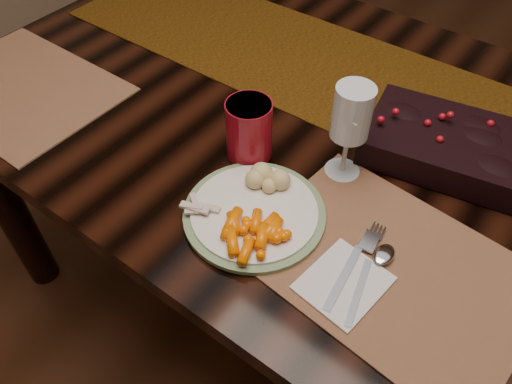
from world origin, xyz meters
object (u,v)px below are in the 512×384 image
Objects in this scene: napkin at (344,283)px; wine_glass at (349,133)px; red_cup at (249,130)px; baby_carrots at (242,233)px; dining_table at (334,243)px; placemat_main at (390,267)px; dinner_plate at (254,213)px; turkey_shreds at (199,207)px; centerpiece at (472,148)px; mashed_potatoes at (265,177)px.

napkin is 0.68× the size of wine_glass.
baby_carrots is at bearing -55.75° from red_cup.
dining_table is 0.50m from placemat_main.
dinner_plate is at bearing -96.42° from dining_table.
red_cup is at bearing 98.57° from turkey_shreds.
wine_glass is at bearing -138.44° from centerpiece.
centerpiece is 3.34× the size of baby_carrots.
turkey_shreds is (-0.06, -0.11, -0.01)m from mashed_potatoes.
placemat_main is 5.83× the size of mashed_potatoes.
baby_carrots is 0.61× the size of wine_glass.
turkey_shreds is (-0.09, 0.00, -0.00)m from baby_carrots.
red_cup reaches higher than placemat_main.
centerpiece is at bearing 41.56° from wine_glass.
wine_glass is (0.09, 0.13, 0.06)m from mashed_potatoes.
placemat_main is 0.24m from wine_glass.
dining_table is at bearing 72.96° from turkey_shreds.
baby_carrots is at bearing -92.34° from dining_table.
baby_carrots is 0.22m from red_cup.
dinner_plate is at bearing 179.12° from napkin.
mashed_potatoes is at bearing 108.64° from dinner_plate.
baby_carrots is at bearing -71.55° from mashed_potatoes.
red_cup is at bearing 143.34° from mashed_potatoes.
red_cup reaches higher than centerpiece.
turkey_shreds is 0.55× the size of napkin.
baby_carrots is 0.12m from mashed_potatoes.
dinner_plate is 0.10m from turkey_shreds.
napkin is at bearing -21.94° from mashed_potatoes.
dining_table is 0.54m from baby_carrots.
mashed_potatoes is at bearing 165.19° from napkin.
napkin is at bearing -97.91° from centerpiece.
mashed_potatoes is 0.62× the size of red_cup.
napkin is (0.16, -0.32, 0.38)m from dining_table.
mashed_potatoes is (-0.05, -0.24, 0.41)m from dining_table.
baby_carrots is 0.18m from napkin.
mashed_potatoes is at bearing -177.48° from placemat_main.
red_cup is (-0.34, 0.07, 0.06)m from placemat_main.
red_cup is at bearing -127.09° from dining_table.
centerpiece reaches higher than placemat_main.
red_cup is (-0.12, 0.18, 0.03)m from baby_carrots.
wine_glass reaches higher than napkin.
centerpiece reaches higher than mashed_potatoes.
baby_carrots is (0.02, -0.06, 0.02)m from dinner_plate.
baby_carrots is (-0.23, -0.40, -0.01)m from centerpiece.
turkey_shreds is 0.27m from napkin.
centerpiece reaches higher than turkey_shreds.
baby_carrots is 0.09m from turkey_shreds.
centerpiece is 0.43m from dinner_plate.
napkin is 1.08× the size of red_cup.
mashed_potatoes is at bearing -123.37° from wine_glass.
baby_carrots is at bearing -100.73° from wine_glass.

